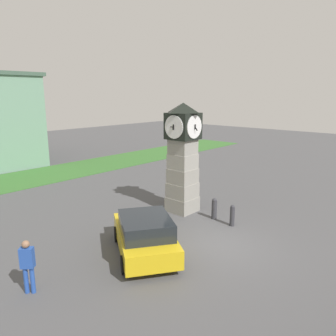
% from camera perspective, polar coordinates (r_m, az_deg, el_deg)
% --- Properties ---
extents(ground_plane, '(89.55, 89.55, 0.00)m').
position_cam_1_polar(ground_plane, '(13.91, 8.44, -13.20)').
color(ground_plane, '#4C4C4F').
extents(clock_tower, '(1.85, 1.77, 5.64)m').
position_cam_1_polar(clock_tower, '(16.76, 2.58, 2.06)').
color(clock_tower, gray).
rests_on(clock_tower, ground_plane).
extents(bollard_near_tower, '(0.26, 0.26, 1.06)m').
position_cam_1_polar(bollard_near_tower, '(16.45, 8.06, -6.97)').
color(bollard_near_tower, '#333338').
rests_on(bollard_near_tower, ground_plane).
extents(bollard_mid_row, '(0.23, 0.23, 1.02)m').
position_cam_1_polar(bollard_mid_row, '(15.75, 11.13, -8.07)').
color(bollard_mid_row, '#333338').
rests_on(bollard_mid_row, ground_plane).
extents(car_silver_hatch, '(3.98, 4.55, 1.59)m').
position_cam_1_polar(car_silver_hatch, '(12.81, -4.06, -11.48)').
color(car_silver_hatch, gold).
rests_on(car_silver_hatch, ground_plane).
extents(pedestrian_near_bench, '(0.45, 0.46, 1.75)m').
position_cam_1_polar(pedestrian_near_bench, '(11.26, -23.26, -14.98)').
color(pedestrian_near_bench, '#264CA5').
rests_on(pedestrian_near_bench, ground_plane).
extents(grass_verge_far, '(53.73, 5.29, 0.04)m').
position_cam_1_polar(grass_verge_far, '(25.67, -25.66, -2.13)').
color(grass_verge_far, '#386B2D').
rests_on(grass_verge_far, ground_plane).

